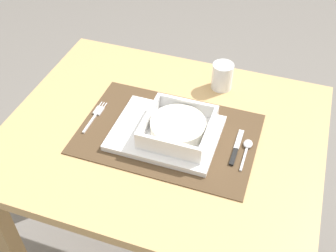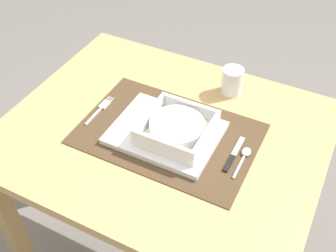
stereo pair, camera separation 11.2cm
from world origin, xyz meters
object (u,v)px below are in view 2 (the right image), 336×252
(fork, at_px, (101,108))
(spoon, at_px, (245,155))
(butter_knife, at_px, (233,156))
(dining_table, at_px, (164,158))
(porridge_bowl, at_px, (177,129))
(drinking_glass, at_px, (232,82))

(fork, relative_size, spoon, 1.21)
(butter_knife, bearing_deg, dining_table, 177.84)
(fork, relative_size, butter_knife, 1.01)
(dining_table, distance_m, fork, 0.23)
(dining_table, relative_size, porridge_bowl, 4.96)
(fork, bearing_deg, dining_table, -2.47)
(porridge_bowl, height_order, butter_knife, porridge_bowl)
(butter_knife, xyz_separation_m, drinking_glass, (-0.10, 0.25, 0.03))
(dining_table, height_order, fork, fork)
(spoon, bearing_deg, butter_knife, -152.59)
(fork, bearing_deg, drinking_glass, 34.83)
(porridge_bowl, distance_m, drinking_glass, 0.26)
(porridge_bowl, distance_m, fork, 0.25)
(dining_table, bearing_deg, porridge_bowl, -17.76)
(porridge_bowl, bearing_deg, butter_knife, 2.17)
(fork, bearing_deg, spoon, -2.53)
(dining_table, distance_m, porridge_bowl, 0.16)
(dining_table, height_order, drinking_glass, drinking_glass)
(porridge_bowl, xyz_separation_m, drinking_glass, (0.06, 0.26, -0.00))
(dining_table, height_order, porridge_bowl, porridge_bowl)
(dining_table, distance_m, butter_knife, 0.24)
(porridge_bowl, relative_size, butter_knife, 1.32)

